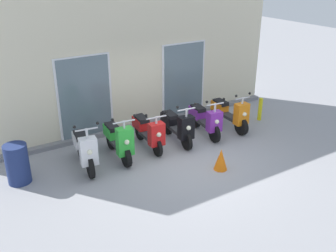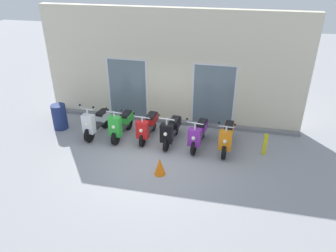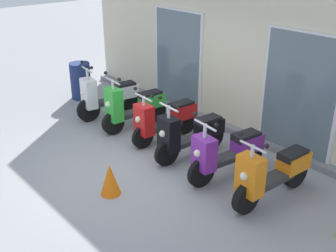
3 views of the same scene
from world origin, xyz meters
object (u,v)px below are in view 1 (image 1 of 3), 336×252
at_px(scooter_black, 177,126).
at_px(scooter_purple, 205,119).
at_px(scooter_red, 148,131).
at_px(scooter_green, 118,140).
at_px(traffic_cone, 221,159).
at_px(scooter_white, 85,149).
at_px(curb_bollard, 260,109).
at_px(trash_bin, 17,164).
at_px(scooter_orange, 230,113).

distance_m(scooter_black, scooter_purple, 0.90).
height_order(scooter_red, scooter_purple, scooter_purple).
xyz_separation_m(scooter_green, scooter_black, (1.71, -0.01, -0.01)).
distance_m(scooter_red, traffic_cone, 2.08).
relative_size(scooter_white, curb_bollard, 2.23).
relative_size(scooter_green, scooter_purple, 0.97).
height_order(scooter_black, curb_bollard, scooter_black).
height_order(scooter_red, scooter_black, scooter_black).
relative_size(scooter_white, trash_bin, 1.73).
bearing_deg(scooter_orange, curb_bollard, -1.87).
xyz_separation_m(scooter_green, scooter_red, (0.89, 0.10, -0.01)).
bearing_deg(scooter_white, scooter_red, 4.15).
xyz_separation_m(scooter_black, scooter_orange, (1.80, -0.01, -0.02)).
bearing_deg(scooter_black, curb_bollard, -0.98).
height_order(scooter_green, traffic_cone, scooter_green).
bearing_deg(scooter_purple, scooter_green, 179.28).
relative_size(scooter_white, scooter_purple, 0.99).
distance_m(scooter_green, traffic_cone, 2.52).
relative_size(scooter_green, scooter_red, 1.00).
height_order(scooter_purple, trash_bin, scooter_purple).
relative_size(scooter_orange, traffic_cone, 3.18).
distance_m(scooter_black, trash_bin, 4.06).
height_order(scooter_green, scooter_black, scooter_green).
xyz_separation_m(scooter_orange, curb_bollard, (1.17, -0.04, -0.11)).
relative_size(scooter_red, trash_bin, 1.70).
height_order(scooter_red, trash_bin, scooter_red).
distance_m(scooter_red, trash_bin, 3.24).
distance_m(scooter_green, curb_bollard, 4.69).
relative_size(scooter_purple, trash_bin, 1.75).
xyz_separation_m(scooter_white, scooter_green, (0.88, 0.03, -0.00)).
relative_size(scooter_green, trash_bin, 1.71).
distance_m(scooter_green, trash_bin, 2.36).
distance_m(scooter_purple, traffic_cone, 1.96).
xyz_separation_m(scooter_white, scooter_purple, (3.49, -0.00, -0.01)).
height_order(scooter_white, scooter_black, scooter_white).
bearing_deg(scooter_white, curb_bollard, -0.30).
distance_m(scooter_white, scooter_black, 2.59).
bearing_deg(trash_bin, scooter_black, -1.97).
height_order(scooter_black, traffic_cone, scooter_black).
distance_m(scooter_white, scooter_purple, 3.49).
xyz_separation_m(scooter_white, scooter_red, (1.77, 0.13, -0.01)).
relative_size(scooter_red, curb_bollard, 2.19).
xyz_separation_m(scooter_red, scooter_orange, (2.62, -0.12, -0.02)).
bearing_deg(scooter_orange, scooter_green, 179.63).
bearing_deg(scooter_red, scooter_green, -173.80).
xyz_separation_m(scooter_red, scooter_black, (0.82, -0.11, -0.01)).
bearing_deg(scooter_purple, trash_bin, 178.12).
relative_size(scooter_white, scooter_black, 1.00).
bearing_deg(scooter_black, traffic_cone, -88.25).
xyz_separation_m(scooter_orange, trash_bin, (-5.86, 0.15, -0.01)).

